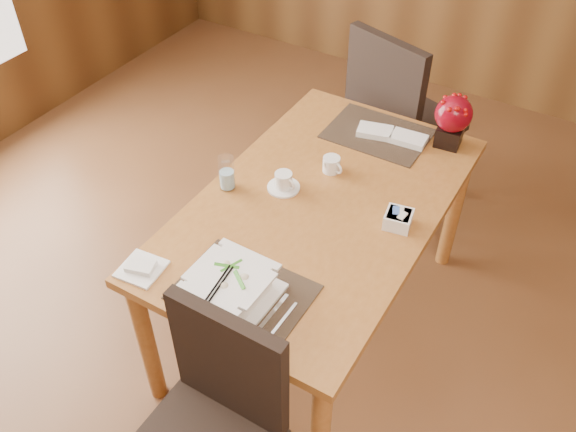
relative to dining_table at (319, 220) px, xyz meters
The scene contains 14 objects.
ground 0.89m from the dining_table, 90.00° to the right, with size 6.00×6.00×0.00m, color brown.
dining_table is the anchor object (origin of this frame).
placemat_near 0.56m from the dining_table, 90.00° to the right, with size 0.45×0.33×0.01m, color black.
placemat_far 0.56m from the dining_table, 90.00° to the left, with size 0.45×0.33×0.01m, color black.
soup_setting 0.61m from the dining_table, 92.13° to the right, with size 0.29×0.29×0.11m.
coffee_cup 0.21m from the dining_table, behind, with size 0.14×0.14×0.08m.
water_glass 0.42m from the dining_table, 162.93° to the right, with size 0.07×0.07×0.15m, color silver.
creamer_jug 0.25m from the dining_table, 105.88° to the left, with size 0.09×0.09×0.07m, color white, non-canonical shape.
sugar_caddy 0.34m from the dining_table, ahead, with size 0.10×0.10×0.06m, color white.
berry_decor 0.74m from the dining_table, 64.85° to the left, with size 0.16×0.16×0.24m.
napkins_far 0.57m from the dining_table, 81.85° to the left, with size 0.31×0.11×0.03m, color white, non-canonical shape.
bread_plate 0.75m from the dining_table, 119.76° to the right, with size 0.15×0.15×0.01m, color white.
near_chair 0.92m from the dining_table, 83.63° to the right, with size 0.44×0.45×0.94m.
far_chair 1.00m from the dining_table, 94.48° to the left, with size 0.62×0.62×1.05m.
Camera 1 is at (0.83, -1.04, 2.35)m, focal length 38.00 mm.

